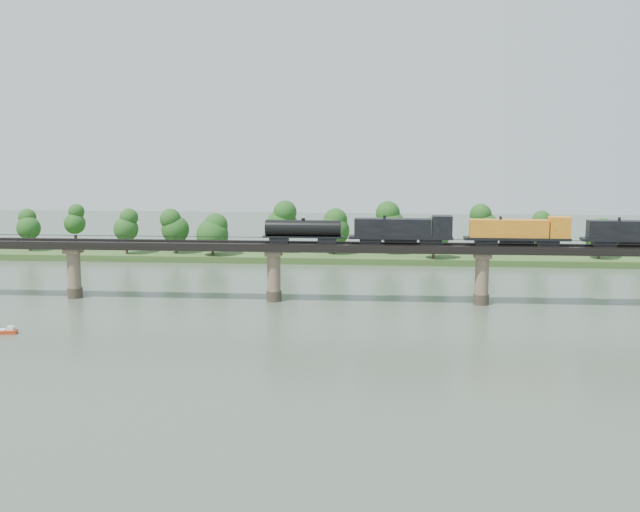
{
  "coord_description": "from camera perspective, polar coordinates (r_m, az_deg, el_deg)",
  "views": [
    {
      "loc": [
        21.14,
        -122.18,
        33.02
      ],
      "look_at": [
        9.02,
        30.0,
        9.0
      ],
      "focal_mm": 45.0,
      "sensor_mm": 36.0,
      "label": 1
    }
  ],
  "objects": [
    {
      "name": "bridge_superstructure",
      "position": [
        155.1,
        -3.32,
        1.06
      ],
      "size": [
        220.0,
        4.9,
        0.75
      ],
      "color": "black",
      "rests_on": "bridge"
    },
    {
      "name": "ground",
      "position": [
        128.31,
        -5.11,
        -6.01
      ],
      "size": [
        400.0,
        400.0,
        0.0
      ],
      "primitive_type": "plane",
      "color": "#3B4939",
      "rests_on": "ground"
    },
    {
      "name": "freight_train",
      "position": [
        154.4,
        11.23,
        1.74
      ],
      "size": [
        79.92,
        3.11,
        5.5
      ],
      "color": "black",
      "rests_on": "bridge"
    },
    {
      "name": "bridge",
      "position": [
        156.09,
        -3.3,
        -1.24
      ],
      "size": [
        236.0,
        30.0,
        11.5
      ],
      "color": "#473A2D",
      "rests_on": "ground"
    },
    {
      "name": "motorboat",
      "position": [
        141.78,
        -21.57,
        -4.99
      ],
      "size": [
        4.51,
        2.17,
        1.21
      ],
      "rotation": [
        0.0,
        0.0,
        0.15
      ],
      "color": "#B93415",
      "rests_on": "ground"
    },
    {
      "name": "far_bank",
      "position": [
        210.73,
        -1.26,
        0.14
      ],
      "size": [
        300.0,
        24.0,
        1.6
      ],
      "primitive_type": "cube",
      "color": "#305020",
      "rests_on": "ground"
    },
    {
      "name": "far_treeline",
      "position": [
        206.24,
        -3.66,
        2.19
      ],
      "size": [
        289.06,
        17.54,
        13.6
      ],
      "color": "#382619",
      "rests_on": "far_bank"
    }
  ]
}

